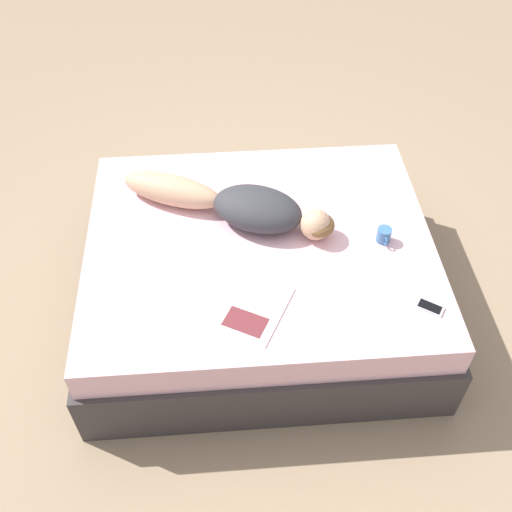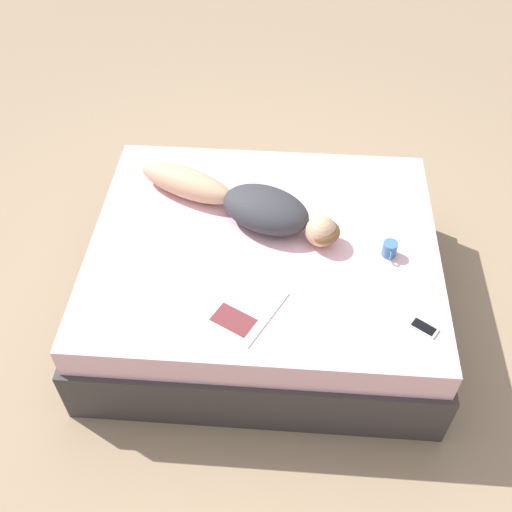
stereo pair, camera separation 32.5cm
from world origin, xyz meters
The scene contains 6 objects.
ground_plane centered at (0.00, 0.00, 0.00)m, with size 12.00×12.00×0.00m, color #9E8466.
bed centered at (0.00, 0.00, 0.29)m, with size 1.72×2.03×0.59m.
person centered at (-0.21, -0.12, 0.69)m, with size 0.71×1.28×0.21m.
open_magazine centered at (0.48, -0.07, 0.59)m, with size 0.50×0.46×0.01m.
coffee_mug centered at (0.05, 0.70, 0.64)m, with size 0.11×0.08×0.09m.
cell_phone centered at (0.55, 0.84, 0.59)m, with size 0.14×0.16×0.01m.
Camera 1 is at (2.36, -0.20, 3.04)m, focal length 42.00 mm.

